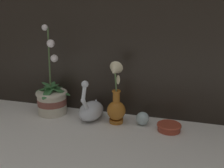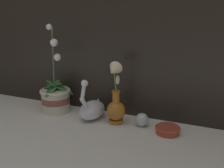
{
  "view_description": "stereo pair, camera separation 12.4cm",
  "coord_description": "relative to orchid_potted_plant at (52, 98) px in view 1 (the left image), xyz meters",
  "views": [
    {
      "loc": [
        0.36,
        -1.03,
        0.55
      ],
      "look_at": [
        0.03,
        0.11,
        0.19
      ],
      "focal_mm": 42.0,
      "sensor_mm": 36.0,
      "label": 1
    },
    {
      "loc": [
        0.48,
        -0.99,
        0.55
      ],
      "look_at": [
        0.03,
        0.11,
        0.19
      ],
      "focal_mm": 42.0,
      "sensor_mm": 36.0,
      "label": 2
    }
  ],
  "objects": [
    {
      "name": "glass_sphere",
      "position": [
        0.48,
        -0.0,
        -0.05
      ],
      "size": [
        0.06,
        0.06,
        0.06
      ],
      "color": "silver",
      "rests_on": "ground_plane"
    },
    {
      "name": "orchid_potted_plant",
      "position": [
        0.0,
        0.0,
        0.0
      ],
      "size": [
        0.21,
        0.22,
        0.46
      ],
      "color": "beige",
      "rests_on": "ground_plane"
    },
    {
      "name": "amber_dish",
      "position": [
        0.61,
        -0.03,
        -0.06
      ],
      "size": [
        0.11,
        0.11,
        0.03
      ],
      "color": "#A8422D",
      "rests_on": "ground_plane"
    },
    {
      "name": "swan_figurine",
      "position": [
        0.22,
        -0.01,
        -0.03
      ],
      "size": [
        0.12,
        0.21,
        0.22
      ],
      "color": "silver",
      "rests_on": "ground_plane"
    },
    {
      "name": "blue_vase",
      "position": [
        0.36,
        -0.02,
        0.02
      ],
      "size": [
        0.09,
        0.11,
        0.31
      ],
      "color": "#B26B23",
      "rests_on": "ground_plane"
    },
    {
      "name": "ground_plane",
      "position": [
        0.31,
        -0.12,
        -0.08
      ],
      "size": [
        2.8,
        2.8,
        0.0
      ],
      "primitive_type": "plane",
      "color": "silver"
    }
  ]
}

